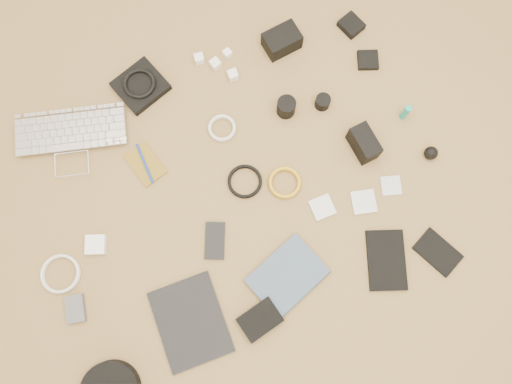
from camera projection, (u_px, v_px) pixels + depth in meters
name	position (u px, v px, depth m)	size (l,w,h in m)	color
laptop	(72.00, 146.00, 1.71)	(0.38, 0.26, 0.03)	silver
headphone_pouch	(141.00, 86.00, 1.76)	(0.16, 0.15, 0.03)	black
headphones	(139.00, 83.00, 1.74)	(0.12, 0.12, 0.01)	black
charger_a	(199.00, 59.00, 1.78)	(0.03, 0.03, 0.03)	white
charger_b	(227.00, 53.00, 1.79)	(0.03, 0.03, 0.03)	white
charger_c	(215.00, 64.00, 1.77)	(0.03, 0.03, 0.03)	white
charger_d	(233.00, 75.00, 1.76)	(0.03, 0.03, 0.03)	white
dslr_camera	(282.00, 41.00, 1.77)	(0.12, 0.09, 0.07)	black
lens_pouch	(351.00, 25.00, 1.81)	(0.07, 0.08, 0.03)	black
notebook_olive	(145.00, 164.00, 1.70)	(0.09, 0.14, 0.01)	olive
pen_blue	(145.00, 163.00, 1.70)	(0.01, 0.01, 0.15)	#1335A2
cable_white_a	(222.00, 129.00, 1.73)	(0.10, 0.10, 0.01)	white
lens_a	(286.00, 107.00, 1.72)	(0.06, 0.06, 0.07)	black
lens_b	(323.00, 102.00, 1.73)	(0.05, 0.05, 0.05)	black
card_reader	(368.00, 60.00, 1.78)	(0.07, 0.07, 0.02)	black
power_brick	(96.00, 245.00, 1.63)	(0.06, 0.06, 0.03)	white
cable_white_b	(61.00, 274.00, 1.62)	(0.13, 0.13, 0.01)	white
cable_black	(245.00, 182.00, 1.69)	(0.12, 0.12, 0.01)	black
cable_yellow	(285.00, 183.00, 1.69)	(0.11, 0.11, 0.01)	gold
flash	(364.00, 144.00, 1.68)	(0.06, 0.12, 0.09)	black
lens_cleaner	(405.00, 112.00, 1.71)	(0.02, 0.02, 0.08)	teal
battery_charger	(76.00, 309.00, 1.59)	(0.06, 0.09, 0.02)	#515156
tablet	(191.00, 322.00, 1.59)	(0.21, 0.27, 0.01)	black
phone	(215.00, 241.00, 1.65)	(0.06, 0.12, 0.01)	black
filter_case_left	(322.00, 207.00, 1.67)	(0.07, 0.07, 0.01)	silver
filter_case_mid	(364.00, 202.00, 1.67)	(0.08, 0.08, 0.01)	silver
filter_case_right	(391.00, 186.00, 1.69)	(0.07, 0.07, 0.01)	silver
air_blower	(431.00, 153.00, 1.69)	(0.05, 0.05, 0.05)	black
drive_case	(260.00, 320.00, 1.58)	(0.13, 0.09, 0.03)	black
paperback	(305.00, 296.00, 1.60)	(0.17, 0.23, 0.02)	#3F526A
notebook_black_a	(386.00, 260.00, 1.63)	(0.12, 0.20, 0.01)	black
notebook_black_b	(438.00, 252.00, 1.64)	(0.09, 0.14, 0.01)	black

